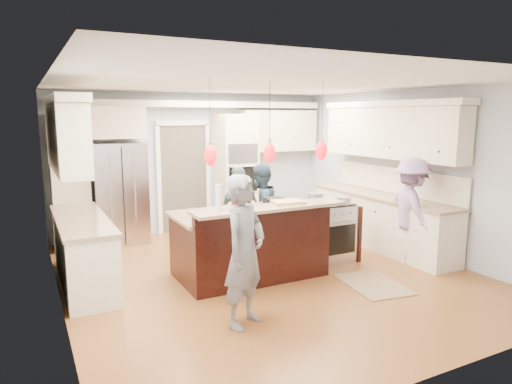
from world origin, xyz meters
The scene contains 23 objects.
ground_plane centered at (0.00, 0.00, 0.00)m, with size 6.00×6.00×0.00m, color #985E29.
room_shell centered at (0.00, 0.00, 1.82)m, with size 5.54×6.04×2.72m.
refrigerator centered at (-1.55, 2.64, 0.90)m, with size 0.90×0.70×1.80m, color #B7B7BC.
oven_column centered at (0.75, 2.67, 1.15)m, with size 0.72×0.69×2.30m.
back_upper_cabinets centered at (-0.75, 2.76, 1.67)m, with size 5.30×0.61×2.54m.
right_counter_run centered at (2.44, 0.30, 1.06)m, with size 0.64×3.10×2.51m.
left_cabinets centered at (-2.44, 0.80, 1.06)m, with size 0.64×2.30×2.51m.
kitchen_island centered at (-0.25, 0.07, 0.48)m, with size 2.10×1.46×1.12m.
island_range centered at (1.16, 0.15, 0.46)m, with size 0.82×0.71×0.92m.
pendant_lights centered at (-0.25, -0.51, 1.80)m, with size 1.75×0.15×1.03m.
person_bar_end centered at (-0.99, -1.31, 0.83)m, with size 0.61×0.40×1.66m, color slate.
person_far_left centered at (0.40, 0.97, 0.74)m, with size 0.72×0.56×1.49m, color #283C4E.
person_far_right centered at (0.14, 1.21, 0.72)m, with size 0.85×0.35×1.44m, color slate.
person_range_side centered at (2.25, -0.53, 0.82)m, with size 1.06×0.61×1.64m, color #95759D.
floor_rug centered at (1.07, -1.05, 0.01)m, with size 0.70×1.02×0.01m, color #997953.
water_bottle centered at (-0.96, -0.53, 1.29)m, with size 0.08×0.08×0.33m, color silver.
beer_bottle_a centered at (-0.75, -0.53, 1.25)m, with size 0.07×0.07×0.26m, color #3E160B.
beer_bottle_b centered at (-0.67, -0.63, 1.24)m, with size 0.06×0.06×0.25m, color #3E160B.
beer_bottle_c centered at (-0.56, -0.54, 1.23)m, with size 0.06×0.06×0.23m, color #3E160B.
drink_can centered at (-0.67, -0.49, 1.18)m, with size 0.07×0.07×0.12m, color #B7B7BC.
cutting_board centered at (0.06, -0.47, 1.14)m, with size 0.41×0.29×0.03m, color tan.
pot_large centered at (1.03, 0.30, 0.99)m, with size 0.24×0.24×0.14m, color #B7B7BC.
pot_small centered at (1.33, -0.04, 0.98)m, with size 0.22×0.22×0.11m, color #B7B7BC.
Camera 1 is at (-3.04, -5.56, 2.27)m, focal length 32.00 mm.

